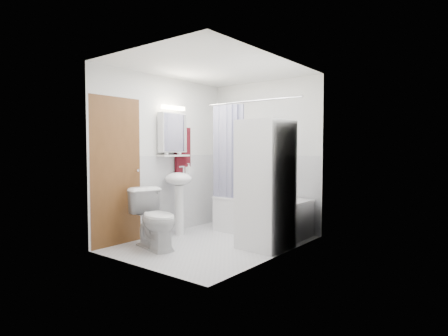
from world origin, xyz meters
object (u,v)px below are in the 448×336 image
Objects in this scene: toilet at (155,219)px; sink at (179,189)px; washer_dryer at (265,184)px; bathtub at (262,214)px.

sink is at bearing 35.11° from toilet.
washer_dryer is (1.43, 0.16, 0.14)m from sink.
washer_dryer is at bearing -54.71° from bathtub.
sink is 0.62× the size of washer_dryer.
toilet is (-1.13, -0.90, -0.46)m from washer_dryer.
washer_dryer reaches higher than bathtub.
sink reaches higher than toilet.
washer_dryer is 2.14× the size of toilet.
bathtub is 1.84× the size of toilet.
sink is 1.45m from washer_dryer.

